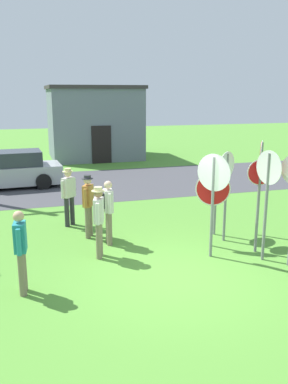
{
  "coord_description": "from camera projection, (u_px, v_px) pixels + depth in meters",
  "views": [
    {
      "loc": [
        -2.97,
        -7.62,
        3.86
      ],
      "look_at": [
        0.03,
        2.52,
        1.3
      ],
      "focal_mm": 38.34,
      "sensor_mm": 36.0,
      "label": 1
    }
  ],
  "objects": [
    {
      "name": "parked_car_on_street",
      "position": [
        10.0,
        171.0,
        17.15
      ],
      "size": [
        4.4,
        2.21,
        1.51
      ],
      "color": "#A5A8AD",
      "rests_on": "ground"
    },
    {
      "name": "building_background",
      "position": [
        94.0,
        122.0,
        24.89
      ],
      "size": [
        5.41,
        4.95,
        4.29
      ],
      "color": "slate",
      "rests_on": "ground"
    },
    {
      "name": "stop_sign_leaning_right",
      "position": [
        216.0,
        181.0,
        11.15
      ],
      "size": [
        0.66,
        0.52,
        2.22
      ],
      "color": "slate",
      "rests_on": "ground"
    },
    {
      "name": "stop_sign_leaning_left",
      "position": [
        259.0,
        191.0,
        9.87
      ],
      "size": [
        0.62,
        0.16,
        2.34
      ],
      "color": "slate",
      "rests_on": "ground"
    },
    {
      "name": "stop_sign_tallest",
      "position": [
        213.0,
        186.0,
        9.55
      ],
      "size": [
        0.48,
        0.74,
        2.51
      ],
      "color": "slate",
      "rests_on": "ground"
    },
    {
      "name": "person_near_signs",
      "position": [
        69.0,
        194.0,
        12.04
      ],
      "size": [
        0.47,
        0.4,
        1.74
      ],
      "color": "#2D2D33",
      "rests_on": "ground"
    },
    {
      "name": "ground_plane",
      "position": [
        176.0,
        277.0,
        8.83
      ],
      "size": [
        80.0,
        80.0,
        0.0
      ],
      "primitive_type": "plane",
      "color": "#518E33"
    },
    {
      "name": "stop_sign_rear_right",
      "position": [
        213.0,
        196.0,
        10.29
      ],
      "size": [
        0.82,
        0.4,
        1.96
      ],
      "color": "slate",
      "rests_on": "ground"
    },
    {
      "name": "person_with_sunhat",
      "position": [
        108.0,
        208.0,
        10.55
      ],
      "size": [
        0.37,
        0.57,
        1.69
      ],
      "color": "#7A6B56",
      "rests_on": "ground"
    },
    {
      "name": "stop_sign_far_back",
      "position": [
        260.0,
        172.0,
        11.05
      ],
      "size": [
        0.43,
        0.55,
        2.64
      ],
      "color": "slate",
      "rests_on": "ground"
    },
    {
      "name": "stop_sign_low_front",
      "position": [
        226.0,
        181.0,
        10.65
      ],
      "size": [
        0.61,
        0.37,
        2.41
      ],
      "color": "slate",
      "rests_on": "ground"
    },
    {
      "name": "person_on_left",
      "position": [
        99.0,
        218.0,
        9.69
      ],
      "size": [
        0.31,
        0.55,
        1.74
      ],
      "color": "#7A6B56",
      "rests_on": "ground"
    },
    {
      "name": "person_holding_notes",
      "position": [
        88.0,
        202.0,
        11.08
      ],
      "size": [
        0.35,
        0.52,
        1.74
      ],
      "color": "#7A6B56",
      "rests_on": "ground"
    },
    {
      "name": "street_asphalt",
      "position": [
        97.0,
        184.0,
        17.84
      ],
      "size": [
        60.0,
        6.4,
        0.01
      ],
      "primitive_type": "cube",
      "color": "#424247",
      "rests_on": "ground"
    },
    {
      "name": "person_in_teal",
      "position": [
        21.0,
        248.0,
        7.91
      ],
      "size": [
        0.25,
        0.57,
        1.69
      ],
      "color": "#7A6B56",
      "rests_on": "ground"
    },
    {
      "name": "stop_sign_rear_left",
      "position": [
        268.0,
        186.0,
        9.33
      ],
      "size": [
        0.16,
        0.77,
        2.62
      ],
      "color": "slate",
      "rests_on": "ground"
    }
  ]
}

